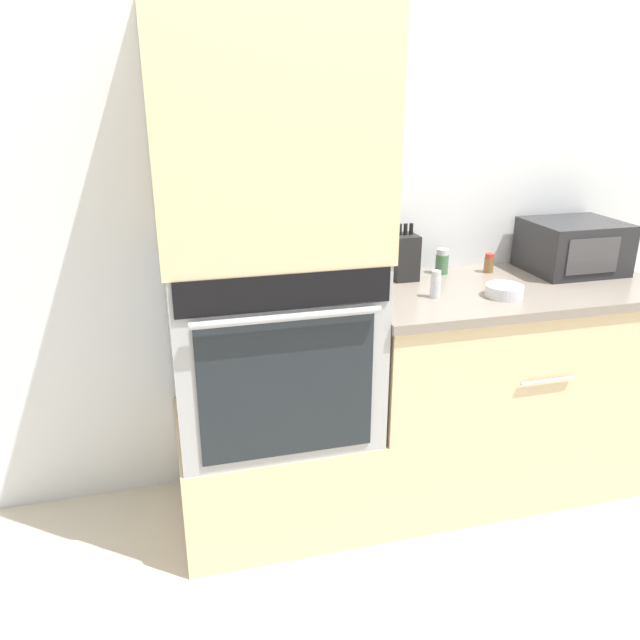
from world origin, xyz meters
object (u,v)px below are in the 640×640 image
Objects in this scene: condiment_jar_far at (436,285)px; bowl at (504,291)px; wall_oven at (271,341)px; knife_block at (404,257)px; condiment_jar_near at (489,263)px; condiment_jar_mid at (442,262)px; microwave at (573,246)px.

bowl is at bearing -12.27° from condiment_jar_far.
wall_oven reaches higher than bowl.
condiment_jar_near is at bearing -0.52° from knife_block.
wall_oven is 0.83m from condiment_jar_mid.
condiment_jar_far is at bearing -119.18° from condiment_jar_mid.
wall_oven is 1.89× the size of microwave.
condiment_jar_near reaches higher than bowl.
condiment_jar_near is (-0.35, 0.07, -0.07)m from microwave.
wall_oven reaches higher than condiment_jar_far.
microwave is 0.56m from condiment_jar_mid.
wall_oven is 6.86× the size of condiment_jar_far.
knife_block is 2.20× the size of condiment_jar_far.
wall_oven is 0.66m from knife_block.
microwave is at bearing -10.35° from condiment_jar_mid.
knife_block reaches higher than bowl.
wall_oven is 5.04× the size of bowl.
condiment_jar_mid is at bearing 60.82° from condiment_jar_far.
knife_block is at bearing -170.51° from condiment_jar_mid.
bowl is 0.36m from condiment_jar_mid.
knife_block is at bearing 17.97° from wall_oven.
condiment_jar_near is at bearing 71.11° from bowl.
knife_block reaches higher than condiment_jar_mid.
condiment_jar_mid is at bearing 170.30° from condiment_jar_near.
condiment_jar_far is at bearing -144.96° from condiment_jar_near.
wall_oven is at bearing -163.98° from condiment_jar_mid.
knife_block reaches higher than condiment_jar_near.
condiment_jar_mid is at bearing 16.02° from wall_oven.
wall_oven is at bearing -162.03° from knife_block.
bowl is at bearing -151.92° from microwave.
condiment_jar_far is at bearing -165.24° from microwave.
condiment_jar_far reaches higher than condiment_jar_near.
condiment_jar_mid is at bearing 169.65° from microwave.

